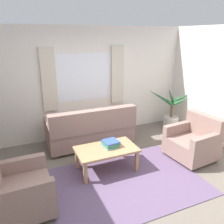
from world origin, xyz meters
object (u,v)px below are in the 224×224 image
Objects in this scene: armchair_right at (194,141)px; coffee_table at (106,151)px; couch at (91,130)px; armchair_left at (17,190)px; potted_plant at (172,113)px; book_stack_on_table at (111,143)px.

coffee_table is at bearing -104.68° from armchair_right.
couch is 2.23m from armchair_left.
potted_plant is (2.30, 0.13, 0.05)m from couch.
couch is 2.07× the size of armchair_right.
potted_plant reaches higher than book_stack_on_table.
coffee_table is 2.63m from potted_plant.
armchair_right is 1.72m from book_stack_on_table.
couch is at bearing 92.46° from book_stack_on_table.
potted_plant is (0.57, 1.47, 0.06)m from armchair_right.
armchair_right is 2.96× the size of book_stack_on_table.
armchair_left is at bearing 44.11° from couch.
potted_plant is (2.25, 1.14, -0.08)m from book_stack_on_table.
couch is 1.06m from coffee_table.
couch is 1.02m from book_stack_on_table.
armchair_right is at bearing -9.00° from coffee_table.
coffee_table is 0.92× the size of potted_plant.
armchair_left reaches higher than coffee_table.
armchair_right is at bearing -111.08° from potted_plant.
book_stack_on_table is 0.26× the size of potted_plant.
book_stack_on_table is at bearing -73.31° from armchair_left.
armchair_left is at bearing -92.05° from armchair_right.
armchair_left is at bearing -156.69° from potted_plant.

